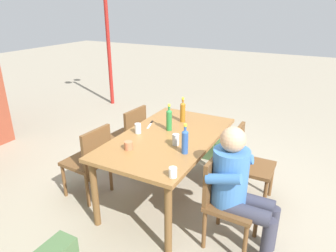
% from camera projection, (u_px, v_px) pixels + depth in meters
% --- Properties ---
extents(ground_plane, '(24.00, 24.00, 0.00)m').
position_uv_depth(ground_plane, '(168.00, 196.00, 3.64)').
color(ground_plane, gray).
extents(dining_table, '(1.72, 0.99, 0.78)m').
position_uv_depth(dining_table, '(168.00, 143.00, 3.39)').
color(dining_table, olive).
rests_on(dining_table, ground_plane).
extents(chair_near_left, '(0.45, 0.45, 0.87)m').
position_uv_depth(chair_near_left, '(225.00, 196.00, 2.80)').
color(chair_near_left, brown).
rests_on(chair_near_left, ground_plane).
extents(chair_near_right, '(0.44, 0.44, 0.87)m').
position_uv_depth(chair_near_right, '(246.00, 161.00, 3.43)').
color(chair_near_right, brown).
rests_on(chair_near_right, ground_plane).
extents(chair_far_left, '(0.47, 0.47, 0.87)m').
position_uv_depth(chair_far_left, '(90.00, 158.00, 3.48)').
color(chair_far_left, brown).
rests_on(chair_far_left, ground_plane).
extents(chair_far_right, '(0.48, 0.48, 0.87)m').
position_uv_depth(chair_far_right, '(129.00, 135.00, 4.12)').
color(chair_far_right, brown).
rests_on(chair_far_right, ground_plane).
extents(person_in_white_shirt, '(0.47, 0.61, 1.18)m').
position_uv_depth(person_in_white_shirt, '(238.00, 184.00, 2.69)').
color(person_in_white_shirt, '#3D70B2').
rests_on(person_in_white_shirt, ground_plane).
extents(bottle_blue, '(0.06, 0.06, 0.31)m').
position_uv_depth(bottle_blue, '(185.00, 141.00, 2.93)').
color(bottle_blue, '#2D56A3').
rests_on(bottle_blue, dining_table).
extents(bottle_amber, '(0.06, 0.06, 0.31)m').
position_uv_depth(bottle_amber, '(183.00, 111.00, 3.72)').
color(bottle_amber, '#996019').
rests_on(bottle_amber, dining_table).
extents(bottle_green, '(0.06, 0.06, 0.31)m').
position_uv_depth(bottle_green, '(169.00, 119.00, 3.46)').
color(bottle_green, '#287A38').
rests_on(bottle_green, dining_table).
extents(cup_glass, '(0.07, 0.07, 0.11)m').
position_uv_depth(cup_glass, '(138.00, 128.00, 3.41)').
color(cup_glass, silver).
rests_on(cup_glass, dining_table).
extents(cup_steel, '(0.07, 0.07, 0.12)m').
position_uv_depth(cup_steel, '(176.00, 140.00, 3.13)').
color(cup_steel, '#B2B7BC').
rests_on(cup_steel, dining_table).
extents(cup_white, '(0.07, 0.07, 0.09)m').
position_uv_depth(cup_white, '(173.00, 172.00, 2.55)').
color(cup_white, white).
rests_on(cup_white, dining_table).
extents(cup_terracotta, '(0.08, 0.08, 0.08)m').
position_uv_depth(cup_terracotta, '(128.00, 146.00, 3.03)').
color(cup_terracotta, '#BC6B47').
rests_on(cup_terracotta, dining_table).
extents(table_knife, '(0.24, 0.09, 0.01)m').
position_uv_depth(table_knife, '(151.00, 124.00, 3.68)').
color(table_knife, silver).
rests_on(table_knife, dining_table).
extents(backpack_by_near_side, '(0.30, 0.24, 0.47)m').
position_uv_depth(backpack_by_near_side, '(212.00, 142.00, 4.51)').
color(backpack_by_near_side, '#47663D').
rests_on(backpack_by_near_side, ground_plane).
extents(lamp_post, '(0.56, 0.20, 2.61)m').
position_uv_depth(lamp_post, '(106.00, 17.00, 6.31)').
color(lamp_post, maroon).
rests_on(lamp_post, ground_plane).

